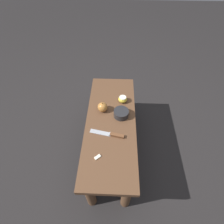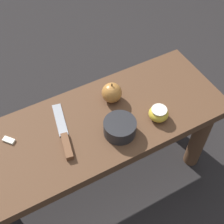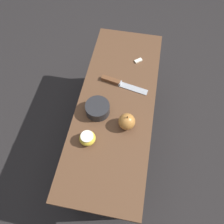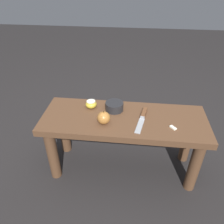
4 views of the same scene
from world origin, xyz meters
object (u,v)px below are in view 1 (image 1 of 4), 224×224
(knife, at_px, (112,135))
(bowl, at_px, (121,113))
(wooden_bench, at_px, (111,129))
(apple_whole, at_px, (103,107))
(apple_cut, at_px, (123,99))

(knife, height_order, bowl, bowl)
(wooden_bench, xyz_separation_m, apple_whole, (0.11, 0.07, 0.13))
(wooden_bench, distance_m, knife, 0.15)
(knife, xyz_separation_m, apple_cut, (0.33, -0.07, 0.02))
(apple_cut, xyz_separation_m, bowl, (-0.15, 0.01, 0.00))
(knife, bearing_deg, wooden_bench, -71.67)
(bowl, bearing_deg, knife, 160.79)
(apple_whole, xyz_separation_m, bowl, (-0.05, -0.14, -0.01))
(apple_cut, bearing_deg, wooden_bench, 158.06)
(apple_cut, bearing_deg, apple_whole, 123.85)
(bowl, bearing_deg, apple_cut, -4.30)
(apple_whole, distance_m, bowl, 0.15)
(wooden_bench, height_order, apple_whole, apple_whole)
(knife, distance_m, bowl, 0.19)
(wooden_bench, height_order, bowl, bowl)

